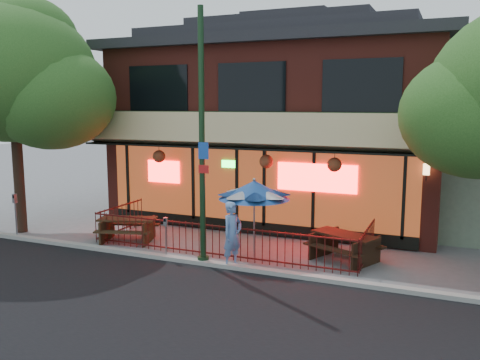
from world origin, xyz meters
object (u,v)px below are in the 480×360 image
(parking_meter_near, at_px, (166,231))
(parking_meter_far, at_px, (15,208))
(street_light, at_px, (202,152))
(picnic_table_right, at_px, (345,243))
(street_tree_left, at_px, (15,67))
(picnic_table_left, at_px, (128,226))
(patio_umbrella, at_px, (254,190))
(pedestrian, at_px, (232,235))

(parking_meter_near, distance_m, parking_meter_far, 5.80)
(street_light, bearing_deg, picnic_table_right, 26.49)
(street_tree_left, relative_size, picnic_table_left, 3.74)
(picnic_table_left, height_order, patio_umbrella, patio_umbrella)
(street_light, relative_size, pedestrian, 3.84)
(street_light, xyz_separation_m, parking_meter_far, (-7.00, 0.00, -2.14))
(parking_meter_near, bearing_deg, parking_meter_far, -180.00)
(parking_meter_far, bearing_deg, patio_umbrella, 7.74)
(patio_umbrella, distance_m, parking_meter_far, 8.23)
(street_light, xyz_separation_m, picnic_table_left, (-3.32, 1.10, -2.64))
(street_tree_left, xyz_separation_m, parking_meter_near, (6.25, -0.79, -4.85))
(patio_umbrella, bearing_deg, parking_meter_near, -154.49)
(patio_umbrella, relative_size, parking_meter_near, 1.93)
(parking_meter_far, bearing_deg, picnic_table_right, 9.59)
(street_tree_left, height_order, parking_meter_far, street_tree_left)
(picnic_table_right, bearing_deg, street_light, -153.51)
(street_light, xyz_separation_m, picnic_table_right, (3.60, 1.79, -2.62))
(pedestrian, relative_size, parking_meter_far, 1.22)
(patio_umbrella, relative_size, parking_meter_far, 1.57)
(pedestrian, bearing_deg, parking_meter_near, 110.74)
(picnic_table_left, distance_m, pedestrian, 4.35)
(street_light, height_order, street_tree_left, street_tree_left)
(parking_meter_near, relative_size, parking_meter_far, 0.81)
(picnic_table_right, bearing_deg, parking_meter_near, -159.56)
(picnic_table_right, relative_size, pedestrian, 1.26)
(street_light, distance_m, picnic_table_left, 4.38)
(street_light, xyz_separation_m, parking_meter_near, (-1.21, 0.00, -2.33))
(patio_umbrella, bearing_deg, pedestrian, -101.87)
(picnic_table_right, relative_size, parking_meter_near, 1.88)
(street_tree_left, height_order, picnic_table_left, street_tree_left)
(street_light, height_order, parking_meter_near, street_light)
(street_light, height_order, parking_meter_far, street_light)
(street_tree_left, distance_m, pedestrian, 9.63)
(street_tree_left, bearing_deg, parking_meter_near, -7.17)
(picnic_table_right, height_order, parking_meter_near, parking_meter_near)
(street_light, relative_size, parking_meter_far, 4.67)
(picnic_table_right, bearing_deg, pedestrian, -147.39)
(picnic_table_right, distance_m, parking_meter_near, 5.14)
(picnic_table_right, xyz_separation_m, parking_meter_far, (-10.60, -1.79, 0.49))
(street_tree_left, height_order, patio_umbrella, street_tree_left)
(street_light, relative_size, parking_meter_near, 5.76)
(parking_meter_far, bearing_deg, pedestrian, 0.37)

